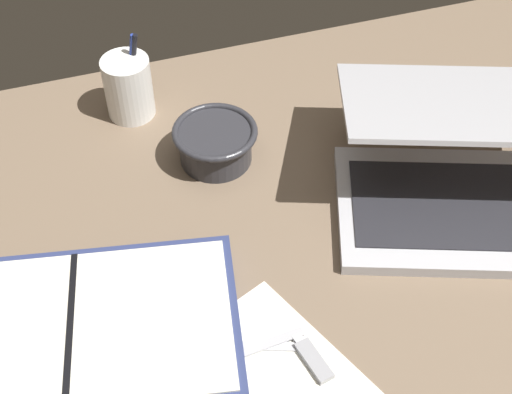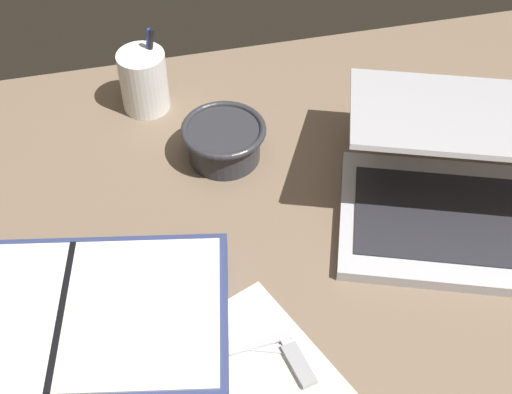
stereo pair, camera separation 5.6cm
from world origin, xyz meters
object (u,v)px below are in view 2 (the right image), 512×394
laptop (464,185)px  bowl (225,140)px  pen_cup (144,81)px  scissors (213,349)px  planner (64,320)px

laptop → bowl: 35.84cm
bowl → pen_cup: (-10.28, 15.06, 1.89)cm
pen_cup → laptop: bearing=-39.7°
laptop → scissors: size_ratio=3.10×
scissors → pen_cup: bearing=100.0°
bowl → scissors: 34.78cm
laptop → pen_cup: 52.95cm
laptop → planner: laptop is taller
pen_cup → planner: size_ratio=0.32×
bowl → scissors: size_ratio=0.95×
laptop → scissors: (-38.88, -14.89, -4.93)cm
bowl → planner: size_ratio=0.29×
pen_cup → planner: (-15.47, -41.19, -3.48)cm
planner → scissors: size_ratio=3.26×
laptop → bowl: size_ratio=3.27×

